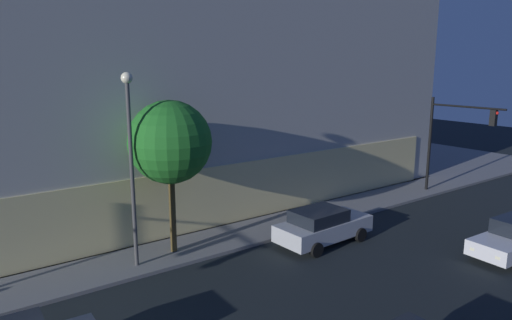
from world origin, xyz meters
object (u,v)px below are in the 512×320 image
Objects in this scene: modern_building at (131,40)px; street_lamp_sidewalk at (131,147)px; sidewalk_tree at (170,142)px; traffic_light_far_corner at (453,131)px; car_silver at (322,225)px.

modern_building is 17.75m from street_lamp_sidewalk.
sidewalk_tree is at bearing -106.95° from modern_building.
modern_building is 22.42m from traffic_light_far_corner.
street_lamp_sidewalk is (-19.70, 1.48, 0.86)m from traffic_light_far_corner.
car_silver is at bearing -85.50° from modern_building.
car_silver is at bearing -17.05° from street_lamp_sidewalk.
modern_building is at bearing 67.47° from street_lamp_sidewalk.
street_lamp_sidewalk reaches higher than car_silver.
street_lamp_sidewalk is 1.92m from sidewalk_tree.
modern_building is 4.26× the size of street_lamp_sidewalk.
traffic_light_far_corner is at bearing 4.73° from car_silver.
car_silver is at bearing -25.17° from sidewalk_tree.
sidewalk_tree is (1.87, 0.43, -0.07)m from street_lamp_sidewalk.
traffic_light_far_corner is 19.78m from street_lamp_sidewalk.
car_silver is (1.44, -18.24, -8.91)m from modern_building.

